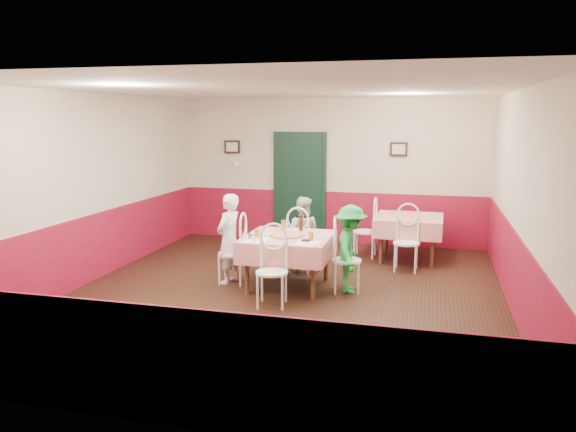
% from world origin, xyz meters
% --- Properties ---
extents(floor, '(7.00, 7.00, 0.00)m').
position_xyz_m(floor, '(0.00, 0.00, 0.00)').
color(floor, black).
rests_on(floor, ground).
extents(ceiling, '(7.00, 7.00, 0.00)m').
position_xyz_m(ceiling, '(0.00, 0.00, 2.80)').
color(ceiling, white).
rests_on(ceiling, back_wall).
extents(back_wall, '(6.00, 0.10, 2.80)m').
position_xyz_m(back_wall, '(0.00, 3.50, 1.40)').
color(back_wall, beige).
rests_on(back_wall, ground).
extents(front_wall, '(6.00, 0.10, 2.80)m').
position_xyz_m(front_wall, '(0.00, -3.50, 1.40)').
color(front_wall, beige).
rests_on(front_wall, ground).
extents(left_wall, '(0.10, 7.00, 2.80)m').
position_xyz_m(left_wall, '(-3.00, 0.00, 1.40)').
color(left_wall, beige).
rests_on(left_wall, ground).
extents(right_wall, '(0.10, 7.00, 2.80)m').
position_xyz_m(right_wall, '(3.00, 0.00, 1.40)').
color(right_wall, beige).
rests_on(right_wall, ground).
extents(wainscot_back, '(6.00, 0.03, 1.00)m').
position_xyz_m(wainscot_back, '(0.00, 3.48, 0.50)').
color(wainscot_back, maroon).
rests_on(wainscot_back, ground).
extents(wainscot_front, '(6.00, 0.03, 1.00)m').
position_xyz_m(wainscot_front, '(0.00, -3.48, 0.50)').
color(wainscot_front, maroon).
rests_on(wainscot_front, ground).
extents(wainscot_left, '(0.03, 7.00, 1.00)m').
position_xyz_m(wainscot_left, '(-2.98, 0.00, 0.50)').
color(wainscot_left, maroon).
rests_on(wainscot_left, ground).
extents(wainscot_right, '(0.03, 7.00, 1.00)m').
position_xyz_m(wainscot_right, '(2.98, 0.00, 0.50)').
color(wainscot_right, maroon).
rests_on(wainscot_right, ground).
extents(door, '(0.96, 0.06, 2.10)m').
position_xyz_m(door, '(-0.60, 3.45, 1.05)').
color(door, black).
rests_on(door, ground).
extents(picture_left, '(0.32, 0.03, 0.26)m').
position_xyz_m(picture_left, '(-2.00, 3.45, 1.85)').
color(picture_left, black).
rests_on(picture_left, back_wall).
extents(picture_right, '(0.32, 0.03, 0.26)m').
position_xyz_m(picture_right, '(1.30, 3.45, 1.85)').
color(picture_right, black).
rests_on(picture_right, back_wall).
extents(thermostat, '(0.10, 0.03, 0.10)m').
position_xyz_m(thermostat, '(-1.90, 3.45, 1.50)').
color(thermostat, white).
rests_on(thermostat, back_wall).
extents(main_table, '(1.22, 1.22, 0.77)m').
position_xyz_m(main_table, '(-0.04, 0.36, 0.38)').
color(main_table, red).
rests_on(main_table, ground).
extents(second_table, '(1.15, 1.15, 0.77)m').
position_xyz_m(second_table, '(1.58, 2.45, 0.38)').
color(second_table, red).
rests_on(second_table, ground).
extents(chair_left, '(0.45, 0.45, 0.90)m').
position_xyz_m(chair_left, '(-0.89, 0.35, 0.45)').
color(chair_left, white).
rests_on(chair_left, ground).
extents(chair_right, '(0.50, 0.50, 0.90)m').
position_xyz_m(chair_right, '(0.81, 0.36, 0.45)').
color(chair_right, white).
rests_on(chair_right, ground).
extents(chair_far, '(0.46, 0.46, 0.90)m').
position_xyz_m(chair_far, '(-0.04, 1.21, 0.45)').
color(chair_far, white).
rests_on(chair_far, ground).
extents(chair_near, '(0.47, 0.47, 0.90)m').
position_xyz_m(chair_near, '(-0.03, -0.49, 0.45)').
color(chair_near, white).
rests_on(chair_near, ground).
extents(chair_second_a, '(0.43, 0.43, 0.90)m').
position_xyz_m(chair_second_a, '(0.83, 2.45, 0.45)').
color(chair_second_a, white).
rests_on(chair_second_a, ground).
extents(chair_second_b, '(0.43, 0.43, 0.90)m').
position_xyz_m(chair_second_b, '(1.58, 1.70, 0.45)').
color(chair_second_b, white).
rests_on(chair_second_b, ground).
extents(pizza, '(0.46, 0.46, 0.03)m').
position_xyz_m(pizza, '(-0.05, 0.32, 0.78)').
color(pizza, '#B74723').
rests_on(pizza, main_table).
extents(plate_left, '(0.25, 0.25, 0.01)m').
position_xyz_m(plate_left, '(-0.48, 0.36, 0.77)').
color(plate_left, white).
rests_on(plate_left, main_table).
extents(plate_right, '(0.25, 0.25, 0.01)m').
position_xyz_m(plate_right, '(0.37, 0.36, 0.77)').
color(plate_right, white).
rests_on(plate_right, main_table).
extents(plate_far, '(0.25, 0.25, 0.01)m').
position_xyz_m(plate_far, '(-0.07, 0.79, 0.77)').
color(plate_far, white).
rests_on(plate_far, main_table).
extents(glass_a, '(0.07, 0.07, 0.13)m').
position_xyz_m(glass_a, '(-0.42, 0.10, 0.83)').
color(glass_a, '#BF7219').
rests_on(glass_a, main_table).
extents(glass_b, '(0.07, 0.07, 0.12)m').
position_xyz_m(glass_b, '(0.35, 0.12, 0.82)').
color(glass_b, '#BF7219').
rests_on(glass_b, main_table).
extents(glass_c, '(0.08, 0.08, 0.15)m').
position_xyz_m(glass_c, '(-0.20, 0.74, 0.84)').
color(glass_c, '#BF7219').
rests_on(glass_c, main_table).
extents(beer_bottle, '(0.06, 0.06, 0.23)m').
position_xyz_m(beer_bottle, '(0.06, 0.76, 0.87)').
color(beer_bottle, '#381C0A').
rests_on(beer_bottle, main_table).
extents(shaker_a, '(0.04, 0.04, 0.09)m').
position_xyz_m(shaker_a, '(-0.43, -0.09, 0.81)').
color(shaker_a, silver).
rests_on(shaker_a, main_table).
extents(shaker_b, '(0.04, 0.04, 0.09)m').
position_xyz_m(shaker_b, '(-0.37, -0.12, 0.81)').
color(shaker_b, silver).
rests_on(shaker_b, main_table).
extents(shaker_c, '(0.04, 0.04, 0.09)m').
position_xyz_m(shaker_c, '(-0.50, 0.01, 0.81)').
color(shaker_c, '#B23319').
rests_on(shaker_c, main_table).
extents(menu_left, '(0.35, 0.44, 0.00)m').
position_xyz_m(menu_left, '(-0.39, -0.04, 0.76)').
color(menu_left, white).
rests_on(menu_left, main_table).
extents(menu_right, '(0.38, 0.45, 0.00)m').
position_xyz_m(menu_right, '(0.33, 0.00, 0.76)').
color(menu_right, white).
rests_on(menu_right, main_table).
extents(wallet, '(0.11, 0.09, 0.02)m').
position_xyz_m(wallet, '(0.29, 0.08, 0.77)').
color(wallet, black).
rests_on(wallet, main_table).
extents(diner_left, '(0.43, 0.55, 1.34)m').
position_xyz_m(diner_left, '(-0.94, 0.35, 0.67)').
color(diner_left, gray).
rests_on(diner_left, ground).
extents(diner_far, '(0.59, 0.46, 1.20)m').
position_xyz_m(diner_far, '(-0.04, 1.26, 0.60)').
color(diner_far, gray).
rests_on(diner_far, ground).
extents(diner_right, '(0.56, 0.86, 1.24)m').
position_xyz_m(diner_right, '(0.86, 0.36, 0.62)').
color(diner_right, gray).
rests_on(diner_right, ground).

